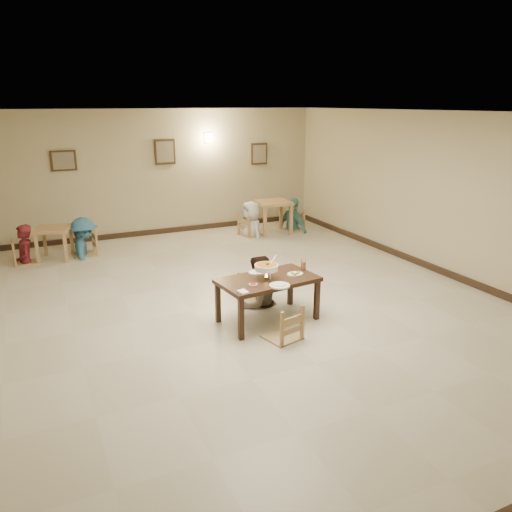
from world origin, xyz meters
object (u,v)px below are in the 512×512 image
bg_chair_ll (23,241)px  bg_diner_c (251,201)px  bg_chair_rr (293,212)px  main_table (268,283)px  main_diner (258,256)px  bg_table_right (273,207)px  bg_diner_b (81,218)px  drink_glass (303,265)px  bg_diner_d (294,198)px  chair_far (254,276)px  bg_table_left (53,234)px  curry_warmer (267,267)px  bg_diner_a (21,225)px  chair_near (282,306)px  bg_chair_lr (83,232)px  bg_chair_rl (251,215)px

bg_chair_ll → bg_diner_c: (5.09, 0.14, 0.38)m
bg_chair_rr → main_table: bearing=-45.2°
main_diner → bg_table_right: 4.62m
main_table → bg_chair_rr: (3.05, 4.71, -0.12)m
bg_chair_ll → bg_diner_b: bg_diner_b is taller
drink_glass → bg_diner_d: (2.38, 4.58, 0.08)m
bg_table_right → bg_diner_b: bearing=-179.8°
bg_table_right → bg_diner_d: bg_diner_d is taller
chair_far → bg_table_left: 4.79m
curry_warmer → bg_chair_ll: (-3.20, 4.59, -0.39)m
bg_chair_ll → bg_chair_rr: 6.29m
main_table → bg_table_right: (2.45, 4.67, 0.07)m
curry_warmer → bg_diner_b: (-2.04, 4.68, -0.03)m
drink_glass → bg_diner_a: bearing=131.4°
bg_chair_ll → bg_diner_c: size_ratio=0.55×
bg_diner_c → bg_diner_d: size_ratio=1.02×
main_table → bg_diner_a: size_ratio=0.95×
chair_near → bg_diner_a: 6.07m
drink_glass → bg_diner_d: bearing=62.6°
bg_table_right → bg_diner_b: size_ratio=0.54×
bg_chair_lr → bg_diner_b: (0.00, 0.00, 0.30)m
bg_table_right → bg_chair_ll: (-5.69, -0.10, -0.20)m
bg_chair_rr → bg_diner_b: size_ratio=0.58×
bg_chair_lr → bg_chair_rl: 3.92m
curry_warmer → bg_diner_c: (1.89, 4.73, -0.01)m
bg_diner_a → bg_chair_rl: bearing=86.6°
curry_warmer → bg_chair_rl: (1.89, 4.73, -0.34)m
curry_warmer → bg_chair_rl: bearing=68.3°
bg_chair_ll → bg_diner_c: 5.10m
drink_glass → bg_chair_rl: bg_chair_rl is taller
main_diner → bg_chair_rr: size_ratio=1.69×
curry_warmer → drink_glass: 0.73m
bg_table_right → bg_diner_c: 0.63m
main_table → bg_table_right: 5.27m
main_diner → bg_chair_ll: main_diner is taller
bg_chair_rr → bg_diner_c: (-1.20, -0.01, 0.37)m
bg_diner_c → bg_chair_rr: bearing=82.9°
bg_table_right → bg_chair_lr: size_ratio=0.85×
drink_glass → chair_far: bearing=133.4°
chair_near → bg_diner_d: 6.19m
drink_glass → bg_diner_a: bg_diner_a is taller
bg_chair_ll → bg_chair_rr: size_ratio=0.98×
chair_far → bg_table_right: (2.34, 3.94, 0.21)m
main_table → drink_glass: (0.67, 0.13, 0.15)m
bg_chair_lr → bg_diner_b: 0.30m
drink_glass → bg_table_right: size_ratio=0.18×
bg_diner_b → bg_diner_d: (5.12, 0.07, 0.00)m
chair_far → bg_table_left: bearing=121.7°
bg_chair_rl → bg_diner_a: 5.10m
bg_chair_ll → curry_warmer: bearing=-148.4°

